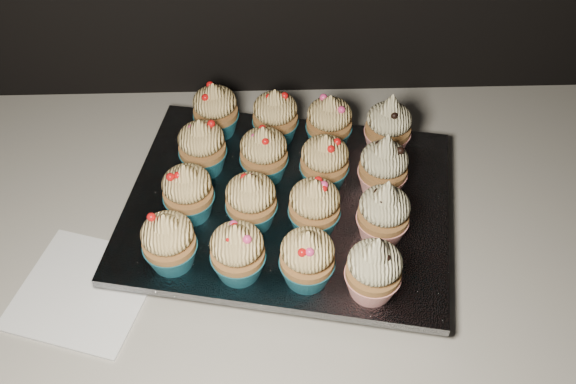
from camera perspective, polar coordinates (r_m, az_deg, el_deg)
The scene contains 20 objects.
worktop at distance 0.85m, azimuth 5.16°, elevation -4.73°, with size 2.44×0.64×0.04m, color beige.
napkin at distance 0.81m, azimuth -17.62°, elevation -8.34°, with size 0.15×0.15×0.00m, color white.
baking_tray at distance 0.84m, azimuth 0.00°, elevation -1.80°, with size 0.38×0.29×0.02m, color black.
foil_lining at distance 0.82m, azimuth -0.00°, elevation -1.03°, with size 0.41×0.32×0.01m, color silver.
cupcake_0 at distance 0.74m, azimuth -10.54°, elevation -4.33°, with size 0.06×0.06×0.08m.
cupcake_1 at distance 0.72m, azimuth -4.50°, elevation -5.30°, with size 0.06×0.06×0.08m.
cupcake_2 at distance 0.72m, azimuth 1.72°, elevation -5.88°, with size 0.06×0.06×0.08m.
cupcake_3 at distance 0.71m, azimuth 7.64°, elevation -6.81°, with size 0.06×0.06×0.10m.
cupcake_4 at distance 0.79m, azimuth -8.88°, elevation -0.00°, with size 0.06×0.06×0.08m.
cupcake_5 at distance 0.77m, azimuth -3.30°, elevation -0.79°, with size 0.06×0.06×0.08m.
cupcake_6 at distance 0.76m, azimuth 2.36°, elevation -1.31°, with size 0.06×0.06×0.08m.
cupcake_7 at distance 0.76m, azimuth 8.50°, elevation -1.85°, with size 0.06×0.06×0.10m.
cupcake_8 at distance 0.84m, azimuth -7.64°, elevation 3.99°, with size 0.06×0.06×0.08m.
cupcake_9 at distance 0.83m, azimuth -2.16°, elevation 3.39°, with size 0.06×0.06×0.08m.
cupcake_10 at distance 0.82m, azimuth 3.26°, elevation 2.68°, with size 0.06×0.06×0.08m.
cupcake_11 at distance 0.81m, azimuth 8.48°, elevation 2.25°, with size 0.06×0.06×0.10m.
cupcake_12 at distance 0.89m, azimuth -6.47°, elevation 7.22°, with size 0.06×0.06×0.08m.
cupcake_13 at distance 0.88m, azimuth -1.14°, elevation 6.71°, with size 0.06×0.06×0.08m.
cupcake_14 at distance 0.87m, azimuth 3.68°, elevation 6.19°, with size 0.06×0.06×0.08m.
cupcake_15 at distance 0.87m, azimuth 8.91°, elevation 5.80°, with size 0.06×0.06×0.10m.
Camera 1 is at (-0.09, 1.19, 1.55)m, focal length 40.00 mm.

